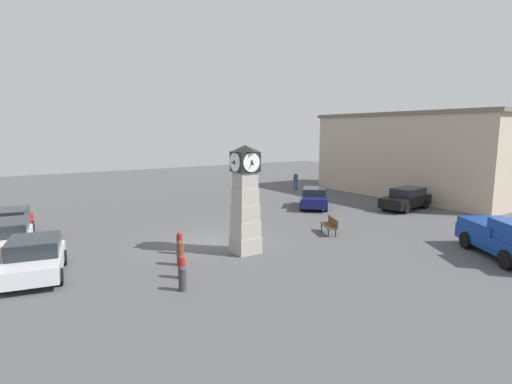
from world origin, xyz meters
name	(u,v)px	position (x,y,z in m)	size (l,w,h in m)	color
ground_plane	(207,242)	(0.00, 0.00, 0.00)	(78.77, 78.77, 0.00)	#4C4C4F
clock_tower	(245,201)	(2.47, 0.76, 2.40)	(1.35, 1.36, 4.94)	#A09B90
bollard_near_tower	(182,278)	(5.04, -3.41, 0.45)	(0.28, 0.28, 0.89)	#333338
bollard_mid_row	(182,267)	(3.90, -2.97, 0.45)	(0.28, 0.28, 0.90)	maroon
bollard_far_row	(180,253)	(2.49, -2.43, 0.54)	(0.32, 0.32, 1.06)	brown
bollard_end_row	(180,243)	(1.01, -1.86, 0.51)	(0.27, 0.27, 1.01)	maroon
car_navy_sedan	(10,224)	(-6.08, -8.23, 0.78)	(4.05, 2.39, 1.55)	#A51111
car_near_tower	(8,238)	(-3.14, -8.41, 0.76)	(4.50, 2.31, 1.50)	silver
car_by_building	(35,258)	(0.70, -7.63, 0.75)	(4.14, 2.61, 1.48)	silver
car_far_lot	(314,198)	(-3.98, 10.60, 0.74)	(4.07, 3.95, 1.43)	navy
car_silver_hatch	(406,199)	(0.03, 15.67, 0.78)	(2.32, 4.55, 1.52)	black
pickup_truck	(509,237)	(9.47, 10.07, 0.93)	(5.33, 4.42, 1.85)	navy
bench	(330,224)	(2.13, 6.36, 0.52)	(1.67, 1.18, 0.90)	brown
pedestrian_crossing_lot	(296,180)	(-11.75, 15.08, 0.95)	(0.44, 0.46, 1.66)	#264CA5
warehouse_blue_far	(419,154)	(-3.59, 22.06, 3.53)	(17.18, 8.17, 7.04)	#B7A88E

